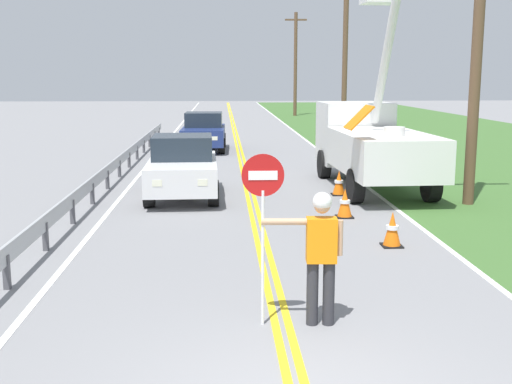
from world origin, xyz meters
The scene contains 16 objects.
centerline_yellow_left centered at (-0.09, 20.00, 0.01)m, with size 0.11×110.00×0.01m, color yellow.
centerline_yellow_right centered at (0.09, 20.00, 0.01)m, with size 0.11×110.00×0.01m, color yellow.
edge_line_right centered at (3.60, 20.00, 0.01)m, with size 0.12×110.00×0.01m, color silver.
edge_line_left centered at (-3.60, 20.00, 0.01)m, with size 0.12×110.00×0.01m, color silver.
flagger_worker centered at (0.51, 2.27, 1.05)m, with size 1.09×0.26×1.83m.
stop_sign_paddle centered at (-0.26, 2.31, 1.71)m, with size 0.56×0.04×2.33m.
utility_bucket_truck centered at (3.66, 13.16, 1.44)m, with size 2.67×6.88×6.13m.
oncoming_sedan_nearest centered at (-1.88, 11.69, 0.83)m, with size 2.00×4.15×1.70m.
oncoming_sedan_second centered at (-1.60, 22.97, 0.83)m, with size 1.99×4.14×1.70m.
utility_pole_near centered at (5.66, 10.31, 4.37)m, with size 1.80×0.28×8.38m.
utility_pole_mid centered at (5.83, 28.88, 4.35)m, with size 1.80×0.28×8.34m.
utility_pole_far centered at (5.36, 48.16, 4.39)m, with size 1.80×0.28×8.42m.
traffic_cone_lead centered at (2.55, 6.22, 0.34)m, with size 0.40×0.40×0.70m.
traffic_cone_mid centered at (2.11, 8.89, 0.34)m, with size 0.40×0.40×0.70m.
traffic_cone_tail centered at (2.50, 11.78, 0.34)m, with size 0.40×0.40×0.70m.
guardrail_left_shoulder centered at (-4.20, 14.27, 0.52)m, with size 0.10×32.00×0.71m.
Camera 1 is at (-0.79, -5.96, 3.33)m, focal length 45.22 mm.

